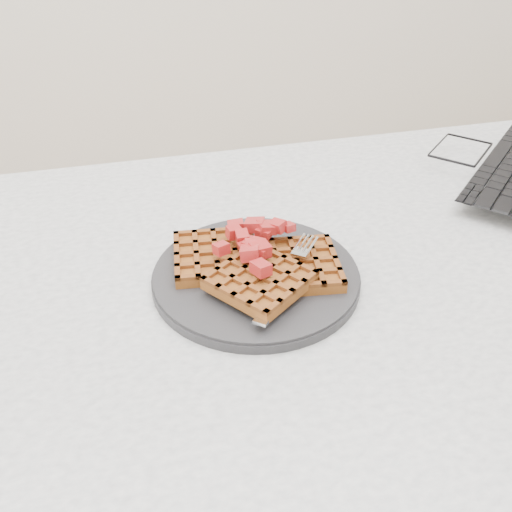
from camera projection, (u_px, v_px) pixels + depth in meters
The scene contains 5 objects.
table at pixel (346, 330), 0.83m from camera, with size 1.20×0.80×0.75m.
plate at pixel (256, 276), 0.73m from camera, with size 0.27×0.27×0.02m, color #242326.
waffles at pixel (257, 266), 0.72m from camera, with size 0.21×0.21×0.03m.
strawberry_pile at pixel (256, 247), 0.70m from camera, with size 0.15×0.15×0.02m, color maroon, non-canonical shape.
fork at pixel (291, 279), 0.70m from camera, with size 0.02×0.18×0.02m, color silver, non-canonical shape.
Camera 1 is at (-0.28, -0.56, 1.20)m, focal length 40.00 mm.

